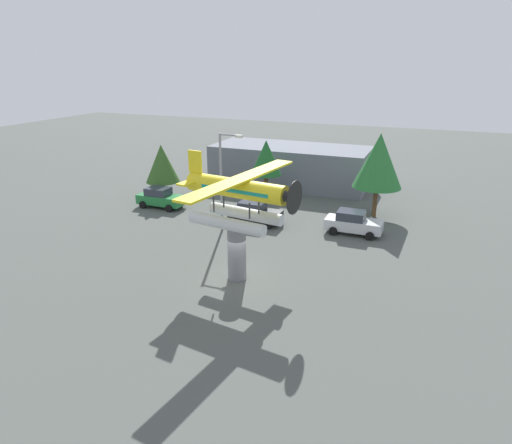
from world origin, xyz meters
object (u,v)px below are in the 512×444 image
Objects in this scene: car_mid_black at (255,213)px; tree_center_back at (379,161)px; tree_east at (266,158)px; car_near_green at (160,198)px; floatplane_monument at (238,197)px; car_far_silver at (353,223)px; streetlight_primary at (223,175)px; display_pedestal at (237,252)px; storefront_building at (290,165)px; tree_west at (162,164)px.

car_mid_black is 0.61× the size of tree_center_back.
tree_east is 0.81× the size of tree_center_back.
floatplane_monument is at bearing -39.84° from car_near_green.
car_near_green is 0.61× the size of tree_center_back.
car_near_green is at bearing 179.68° from car_far_silver.
tree_center_back reaches higher than car_near_green.
display_pedestal is at bearing -58.90° from streetlight_primary.
storefront_building is 2.30× the size of tree_center_back.
car_mid_black is 0.83× the size of tree_west.
streetlight_primary is at bearing -122.24° from car_mid_black.
car_mid_black is (9.31, -0.71, 0.00)m from car_near_green.
streetlight_primary is at bearing -31.63° from tree_west.
floatplane_monument reaches higher than display_pedestal.
floatplane_monument reaches higher than tree_center_back.
tree_west reaches higher than display_pedestal.
display_pedestal is 0.62× the size of tree_east.
tree_west is at bearing 172.00° from car_far_silver.
tree_center_back is at bearing 6.23° from tree_west.
tree_west is at bearing 163.22° from car_mid_black.
streetlight_primary is at bearing -91.48° from storefront_building.
car_near_green is at bearing -63.04° from tree_west.
car_near_green is 1.00× the size of car_far_silver.
tree_east is at bearing 102.97° from car_mid_black.
floatplane_monument is at bearing -73.15° from car_mid_black.
car_mid_black and car_far_silver have the same top height.
floatplane_monument is 1.87× the size of tree_east.
storefront_building is at bearing 143.24° from tree_center_back.
streetlight_primary is at bearing -90.49° from tree_east.
display_pedestal is 0.82× the size of car_far_silver.
display_pedestal is 16.13m from tree_center_back.
storefront_building is (-8.86, 11.96, 1.13)m from car_far_silver.
streetlight_primary is at bearing -21.70° from car_near_green.
car_near_green is 0.26× the size of storefront_building.
streetlight_primary reaches higher than storefront_building.
car_far_silver is (17.04, -0.10, 0.00)m from car_near_green.
floatplane_monument is 2.49× the size of car_mid_black.
storefront_building is at bearing 55.38° from car_near_green.
car_far_silver is (7.73, 0.62, 0.00)m from car_mid_black.
tree_west reaches higher than storefront_building.
car_near_green is 0.83× the size of tree_west.
display_pedestal is at bearing 180.00° from floatplane_monument.
tree_west is 19.37m from tree_center_back.
storefront_building is at bearing 88.52° from streetlight_primary.
tree_west reaches higher than car_near_green.
car_mid_black is 10.82m from tree_center_back.
display_pedestal is at bearing -80.05° from storefront_building.
car_mid_black is (-2.73, 9.43, -0.85)m from display_pedestal.
car_mid_black is 7.11m from tree_east.
storefront_building is 12.47m from tree_center_back.
floatplane_monument reaches higher than storefront_building.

